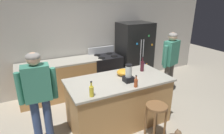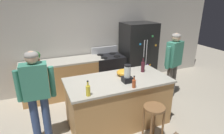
{
  "view_description": "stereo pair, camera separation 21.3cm",
  "coord_description": "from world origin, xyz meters",
  "px_view_note": "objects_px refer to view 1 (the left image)",
  "views": [
    {
      "loc": [
        -1.56,
        -2.84,
        2.38
      ],
      "look_at": [
        0.0,
        0.3,
        1.09
      ],
      "focal_mm": 30.0,
      "sensor_mm": 36.0,
      "label": 1
    },
    {
      "loc": [
        -1.37,
        -2.93,
        2.38
      ],
      "look_at": [
        0.0,
        0.3,
        1.09
      ],
      "focal_mm": 30.0,
      "sensor_mm": 36.0,
      "label": 2
    }
  ],
  "objects_px": {
    "refrigerator": "(134,54)",
    "bar_stool": "(156,113)",
    "bottle_wine": "(142,66)",
    "bottle_soda": "(91,91)",
    "kitchen_island": "(119,101)",
    "potted_plant": "(33,58)",
    "blender_appliance": "(128,74)",
    "mixing_bowl": "(124,72)",
    "stove_range": "(106,72)",
    "person_by_island_left": "(38,93)",
    "bottle_cooking_sauce": "(136,83)",
    "person_by_sink_right": "(170,59)"
  },
  "relations": [
    {
      "from": "refrigerator",
      "to": "bar_stool",
      "type": "height_order",
      "value": "refrigerator"
    },
    {
      "from": "bottle_wine",
      "to": "bottle_soda",
      "type": "distance_m",
      "value": 1.44
    },
    {
      "from": "kitchen_island",
      "to": "potted_plant",
      "type": "xyz_separation_m",
      "value": [
        -1.37,
        1.55,
        0.64
      ]
    },
    {
      "from": "blender_appliance",
      "to": "mixing_bowl",
      "type": "distance_m",
      "value": 0.33
    },
    {
      "from": "stove_range",
      "to": "bottle_wine",
      "type": "bearing_deg",
      "value": -80.7
    },
    {
      "from": "person_by_island_left",
      "to": "blender_appliance",
      "type": "height_order",
      "value": "person_by_island_left"
    },
    {
      "from": "blender_appliance",
      "to": "bottle_cooking_sauce",
      "type": "relative_size",
      "value": 1.55
    },
    {
      "from": "stove_range",
      "to": "bottle_wine",
      "type": "distance_m",
      "value": 1.49
    },
    {
      "from": "refrigerator",
      "to": "stove_range",
      "type": "xyz_separation_m",
      "value": [
        -0.9,
        0.02,
        -0.4
      ]
    },
    {
      "from": "bottle_cooking_sauce",
      "to": "stove_range",
      "type": "bearing_deg",
      "value": 80.86
    },
    {
      "from": "person_by_island_left",
      "to": "blender_appliance",
      "type": "xyz_separation_m",
      "value": [
        1.54,
        -0.15,
        0.08
      ]
    },
    {
      "from": "person_by_sink_right",
      "to": "bottle_wine",
      "type": "distance_m",
      "value": 1.05
    },
    {
      "from": "bar_stool",
      "to": "mixing_bowl",
      "type": "relative_size",
      "value": 2.57
    },
    {
      "from": "bottle_cooking_sauce",
      "to": "kitchen_island",
      "type": "bearing_deg",
      "value": 104.32
    },
    {
      "from": "stove_range",
      "to": "bottle_soda",
      "type": "distance_m",
      "value": 2.28
    },
    {
      "from": "kitchen_island",
      "to": "refrigerator",
      "type": "height_order",
      "value": "refrigerator"
    },
    {
      "from": "stove_range",
      "to": "bar_stool",
      "type": "distance_m",
      "value": 2.27
    },
    {
      "from": "refrigerator",
      "to": "person_by_island_left",
      "type": "relative_size",
      "value": 1.07
    },
    {
      "from": "kitchen_island",
      "to": "bar_stool",
      "type": "bearing_deg",
      "value": -66.79
    },
    {
      "from": "kitchen_island",
      "to": "person_by_island_left",
      "type": "distance_m",
      "value": 1.53
    },
    {
      "from": "stove_range",
      "to": "potted_plant",
      "type": "distance_m",
      "value": 1.9
    },
    {
      "from": "refrigerator",
      "to": "bar_stool",
      "type": "xyz_separation_m",
      "value": [
        -0.99,
        -2.25,
        -0.34
      ]
    },
    {
      "from": "bottle_wine",
      "to": "bar_stool",
      "type": "bearing_deg",
      "value": -109.26
    },
    {
      "from": "bottle_wine",
      "to": "refrigerator",
      "type": "bearing_deg",
      "value": 63.23
    },
    {
      "from": "person_by_sink_right",
      "to": "blender_appliance",
      "type": "bearing_deg",
      "value": -159.37
    },
    {
      "from": "kitchen_island",
      "to": "stove_range",
      "type": "height_order",
      "value": "stove_range"
    },
    {
      "from": "bottle_wine",
      "to": "bottle_cooking_sauce",
      "type": "height_order",
      "value": "bottle_wine"
    },
    {
      "from": "bottle_soda",
      "to": "stove_range",
      "type": "bearing_deg",
      "value": 59.78
    },
    {
      "from": "bottle_wine",
      "to": "blender_appliance",
      "type": "bearing_deg",
      "value": -148.24
    },
    {
      "from": "bar_stool",
      "to": "bottle_wine",
      "type": "xyz_separation_m",
      "value": [
        0.32,
        0.91,
        0.52
      ]
    },
    {
      "from": "bar_stool",
      "to": "bottle_soda",
      "type": "relative_size",
      "value": 2.74
    },
    {
      "from": "bar_stool",
      "to": "person_by_island_left",
      "type": "bearing_deg",
      "value": 157.43
    },
    {
      "from": "mixing_bowl",
      "to": "bottle_soda",
      "type": "bearing_deg",
      "value": -149.01
    },
    {
      "from": "blender_appliance",
      "to": "bottle_cooking_sauce",
      "type": "height_order",
      "value": "blender_appliance"
    },
    {
      "from": "kitchen_island",
      "to": "blender_appliance",
      "type": "bearing_deg",
      "value": -58.03
    },
    {
      "from": "bar_stool",
      "to": "person_by_sink_right",
      "type": "bearing_deg",
      "value": 41.11
    },
    {
      "from": "kitchen_island",
      "to": "potted_plant",
      "type": "relative_size",
      "value": 6.56
    },
    {
      "from": "bottle_soda",
      "to": "person_by_sink_right",
      "type": "bearing_deg",
      "value": 18.85
    },
    {
      "from": "bottle_cooking_sauce",
      "to": "potted_plant",
      "type": "bearing_deg",
      "value": 127.0
    },
    {
      "from": "kitchen_island",
      "to": "mixing_bowl",
      "type": "xyz_separation_m",
      "value": [
        0.18,
        0.14,
        0.53
      ]
    },
    {
      "from": "blender_appliance",
      "to": "mixing_bowl",
      "type": "height_order",
      "value": "blender_appliance"
    },
    {
      "from": "refrigerator",
      "to": "bottle_wine",
      "type": "xyz_separation_m",
      "value": [
        -0.67,
        -1.33,
        0.17
      ]
    },
    {
      "from": "potted_plant",
      "to": "bottle_wine",
      "type": "distance_m",
      "value": 2.44
    },
    {
      "from": "person_by_sink_right",
      "to": "bottle_cooking_sauce",
      "type": "bearing_deg",
      "value": -151.85
    },
    {
      "from": "bottle_wine",
      "to": "mixing_bowl",
      "type": "bearing_deg",
      "value": -177.07
    },
    {
      "from": "bar_stool",
      "to": "stove_range",
      "type": "bearing_deg",
      "value": 87.57
    },
    {
      "from": "person_by_island_left",
      "to": "mixing_bowl",
      "type": "bearing_deg",
      "value": 5.59
    },
    {
      "from": "person_by_sink_right",
      "to": "blender_appliance",
      "type": "relative_size",
      "value": 4.92
    },
    {
      "from": "potted_plant",
      "to": "bottle_soda",
      "type": "distance_m",
      "value": 2.05
    },
    {
      "from": "person_by_sink_right",
      "to": "bottle_cooking_sauce",
      "type": "xyz_separation_m",
      "value": [
        -1.55,
        -0.83,
        0.03
      ]
    }
  ]
}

